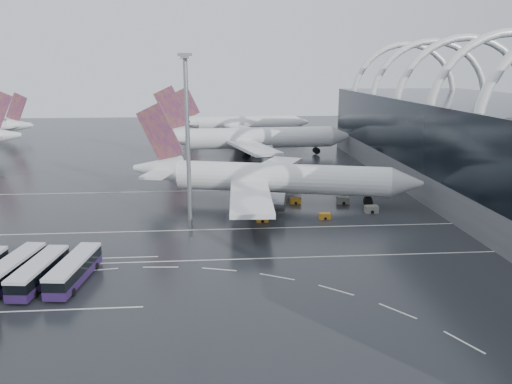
{
  "coord_description": "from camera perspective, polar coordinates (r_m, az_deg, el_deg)",
  "views": [
    {
      "loc": [
        -0.98,
        -70.44,
        27.55
      ],
      "look_at": [
        5.44,
        10.31,
        7.0
      ],
      "focal_mm": 35.0,
      "sensor_mm": 36.0,
      "label": 1
    }
  ],
  "objects": [
    {
      "name": "ground",
      "position": [
        75.64,
        -3.52,
        -7.15
      ],
      "size": [
        420.0,
        420.0,
        0.0
      ],
      "primitive_type": "plane",
      "color": "black",
      "rests_on": "ground"
    },
    {
      "name": "lane_marking_near",
      "position": [
        73.78,
        -3.49,
        -7.71
      ],
      "size": [
        120.0,
        0.25,
        0.01
      ],
      "primitive_type": "cube",
      "color": "silver",
      "rests_on": "ground"
    },
    {
      "name": "lane_marking_mid",
      "position": [
        86.92,
        -3.68,
        -4.27
      ],
      "size": [
        120.0,
        0.25,
        0.01
      ],
      "primitive_type": "cube",
      "color": "silver",
      "rests_on": "ground"
    },
    {
      "name": "lane_marking_far",
      "position": [
        113.82,
        -3.92,
        0.2
      ],
      "size": [
        120.0,
        0.25,
        0.01
      ],
      "primitive_type": "cube",
      "color": "silver",
      "rests_on": "ground"
    },
    {
      "name": "bus_bay_line_south",
      "position": [
        65.21,
        -25.33,
        -12.22
      ],
      "size": [
        28.0,
        0.25,
        0.01
      ],
      "primitive_type": "cube",
      "color": "silver",
      "rests_on": "ground"
    },
    {
      "name": "bus_bay_line_north",
      "position": [
        79.06,
        -21.33,
        -7.18
      ],
      "size": [
        28.0,
        0.25,
        0.01
      ],
      "primitive_type": "cube",
      "color": "silver",
      "rests_on": "ground"
    },
    {
      "name": "airliner_main",
      "position": [
        102.29,
        1.27,
        1.54
      ],
      "size": [
        59.26,
        51.22,
        20.29
      ],
      "rotation": [
        0.0,
        0.0,
        -0.25
      ],
      "color": "white",
      "rests_on": "ground"
    },
    {
      "name": "airliner_gate_b",
      "position": [
        156.35,
        -0.68,
        6.12
      ],
      "size": [
        63.18,
        56.77,
        21.94
      ],
      "rotation": [
        0.0,
        0.0,
        0.06
      ],
      "color": "white",
      "rests_on": "ground"
    },
    {
      "name": "airliner_gate_c",
      "position": [
        201.88,
        -1.88,
        7.8
      ],
      "size": [
        55.46,
        50.95,
        19.75
      ],
      "rotation": [
        0.0,
        0.0,
        0.09
      ],
      "color": "white",
      "rests_on": "ground"
    },
    {
      "name": "bus_row_near_b",
      "position": [
        73.65,
        -25.92,
        -7.83
      ],
      "size": [
        4.55,
        12.71,
        3.06
      ],
      "rotation": [
        0.0,
        0.0,
        1.43
      ],
      "color": "#24143E",
      "rests_on": "ground"
    },
    {
      "name": "bus_row_near_c",
      "position": [
        71.0,
        -23.55,
        -8.37
      ],
      "size": [
        4.32,
        12.8,
        3.09
      ],
      "rotation": [
        0.0,
        0.0,
        1.45
      ],
      "color": "#24143E",
      "rests_on": "ground"
    },
    {
      "name": "bus_row_near_d",
      "position": [
        69.99,
        -20.06,
        -8.32
      ],
      "size": [
        4.39,
        13.1,
        3.16
      ],
      "rotation": [
        0.0,
        0.0,
        1.45
      ],
      "color": "#24143E",
      "rests_on": "ground"
    },
    {
      "name": "floodlight_mast",
      "position": [
        84.49,
        -7.88,
        8.0
      ],
      "size": [
        2.26,
        2.26,
        29.52
      ],
      "color": "gray",
      "rests_on": "ground"
    },
    {
      "name": "gse_cart_belly_a",
      "position": [
        93.18,
        7.87,
        -2.74
      ],
      "size": [
        2.04,
        1.2,
        1.11
      ],
      "primitive_type": "cube",
      "color": "#BC7719",
      "rests_on": "ground"
    },
    {
      "name": "gse_cart_belly_b",
      "position": [
        104.06,
        9.92,
        -0.96
      ],
      "size": [
        2.41,
        1.42,
        1.32
      ],
      "primitive_type": "cube",
      "color": "slate",
      "rests_on": "ground"
    },
    {
      "name": "gse_cart_belly_c",
      "position": [
        90.71,
        0.72,
        -3.07
      ],
      "size": [
        2.09,
        1.24,
        1.14
      ],
      "primitive_type": "cube",
      "color": "#BC7719",
      "rests_on": "ground"
    },
    {
      "name": "gse_cart_belly_d",
      "position": [
        98.84,
        13.05,
        -1.91
      ],
      "size": [
        2.53,
        1.49,
        1.38
      ],
      "primitive_type": "cube",
      "color": "slate",
      "rests_on": "ground"
    },
    {
      "name": "gse_cart_belly_e",
      "position": [
        102.88,
        4.53,
        -0.99
      ],
      "size": [
        2.23,
        1.32,
        1.22
      ],
      "primitive_type": "cube",
      "color": "#BC7719",
      "rests_on": "ground"
    }
  ]
}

